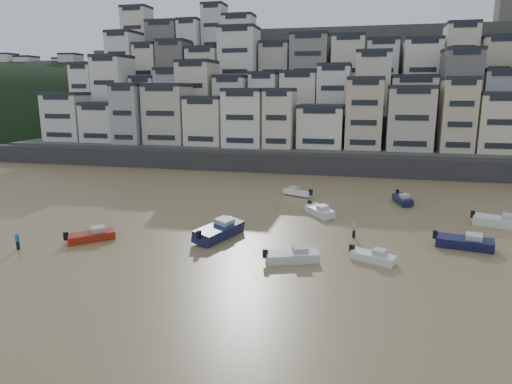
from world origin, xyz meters
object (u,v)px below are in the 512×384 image
(boat_g, at_px, (501,220))
(person_blue, at_px, (17,241))
(boat_a, at_px, (292,255))
(boat_c, at_px, (219,229))
(boat_b, at_px, (373,255))
(boat_e, at_px, (320,210))
(boat_j, at_px, (91,235))
(boat_h, at_px, (298,191))
(boat_i, at_px, (403,198))
(boat_d, at_px, (465,241))
(person_pink, at_px, (354,230))

(boat_g, bearing_deg, person_blue, -140.44)
(boat_a, bearing_deg, boat_c, 128.45)
(person_blue, bearing_deg, boat_g, 21.89)
(boat_c, bearing_deg, boat_a, -103.15)
(boat_b, xyz_separation_m, person_blue, (-33.60, -4.75, 0.27))
(boat_e, relative_size, boat_b, 1.22)
(boat_c, bearing_deg, boat_j, 125.02)
(boat_a, height_order, boat_c, boat_c)
(boat_h, distance_m, boat_b, 26.76)
(boat_a, bearing_deg, person_blue, 165.15)
(boat_c, bearing_deg, boat_i, -27.18)
(boat_i, distance_m, boat_c, 28.26)
(boat_d, distance_m, boat_i, 18.21)
(boat_e, height_order, boat_h, boat_e)
(boat_e, bearing_deg, boat_g, 54.01)
(boat_g, relative_size, boat_c, 0.86)
(boat_h, bearing_deg, boat_a, 123.12)
(boat_e, xyz_separation_m, boat_b, (6.28, -14.48, -0.13))
(boat_d, distance_m, boat_c, 24.52)
(boat_a, height_order, person_pink, person_pink)
(boat_i, height_order, boat_a, boat_i)
(boat_d, height_order, boat_i, boat_d)
(boat_d, bearing_deg, boat_j, -159.08)
(boat_a, height_order, boat_b, boat_a)
(boat_h, xyz_separation_m, person_blue, (-23.10, -29.36, 0.23))
(boat_d, height_order, boat_h, boat_d)
(boat_g, distance_m, person_pink, 17.88)
(boat_i, relative_size, person_blue, 3.05)
(boat_d, bearing_deg, boat_e, 160.72)
(boat_b, height_order, boat_c, boat_c)
(boat_g, xyz_separation_m, boat_c, (-29.82, -11.24, 0.14))
(boat_i, bearing_deg, boat_d, 1.76)
(person_blue, bearing_deg, boat_a, 6.33)
(boat_d, relative_size, person_blue, 3.31)
(boat_b, bearing_deg, person_pink, 129.94)
(boat_d, xyz_separation_m, boat_e, (-15.04, 8.70, -0.05))
(boat_c, distance_m, person_blue, 19.65)
(boat_e, distance_m, person_pink, 9.00)
(boat_c, height_order, person_pink, boat_c)
(boat_a, bearing_deg, person_pink, 37.19)
(boat_j, bearing_deg, boat_a, -46.48)
(boat_d, relative_size, boat_g, 0.93)
(boat_j, xyz_separation_m, boat_a, (21.06, -1.00, 0.02))
(boat_g, xyz_separation_m, person_blue, (-47.78, -19.20, 0.02))
(boat_c, bearing_deg, person_blue, 131.11)
(boat_c, bearing_deg, person_pink, -58.80)
(boat_d, height_order, person_pink, person_pink)
(boat_h, height_order, boat_a, boat_a)
(boat_d, relative_size, boat_c, 0.79)
(boat_g, xyz_separation_m, boat_b, (-14.18, -14.45, -0.25))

